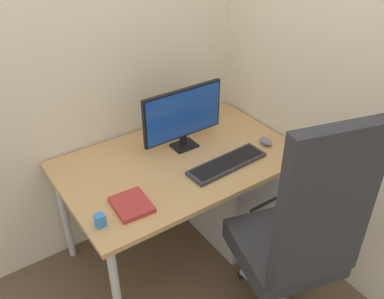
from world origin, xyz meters
TOP-DOWN VIEW (x-y plane):
  - ground_plane at (0.00, 0.00)m, footprint 8.00×8.00m
  - wall_back at (0.00, 0.45)m, footprint 2.51×0.04m
  - wall_side_right at (0.69, -0.17)m, footprint 0.04×2.01m
  - desk at (0.00, 0.00)m, footprint 1.33×0.83m
  - office_chair at (0.15, -0.78)m, footprint 0.58×0.61m
  - filing_cabinet at (0.40, -0.05)m, footprint 0.43×0.52m
  - monitor at (0.10, 0.11)m, footprint 0.51×0.11m
  - keyboard at (0.19, -0.20)m, footprint 0.48×0.16m
  - mouse at (0.51, -0.16)m, footprint 0.06×0.09m
  - pen_holder at (0.43, 0.30)m, footprint 0.09×0.09m
  - notebook at (-0.41, -0.21)m, footprint 0.18×0.21m
  - desk_clamp_accessory at (-0.59, -0.24)m, footprint 0.04×0.04m

SIDE VIEW (x-z plane):
  - ground_plane at x=0.00m, z-range 0.00..0.00m
  - filing_cabinet at x=0.40m, z-range 0.00..0.57m
  - desk at x=0.00m, z-range 0.29..1.01m
  - office_chair at x=0.15m, z-range 0.01..1.33m
  - keyboard at x=0.19m, z-range 0.71..0.74m
  - notebook at x=-0.41m, z-range 0.71..0.74m
  - mouse at x=0.51m, z-range 0.71..0.76m
  - desk_clamp_accessory at x=-0.59m, z-range 0.71..0.78m
  - pen_holder at x=0.43m, z-range 0.67..0.86m
  - monitor at x=0.10m, z-range 0.74..1.10m
  - wall_back at x=0.00m, z-range 0.00..2.80m
  - wall_side_right at x=0.69m, z-range 0.00..2.80m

